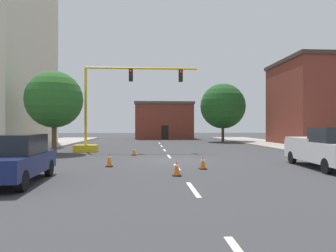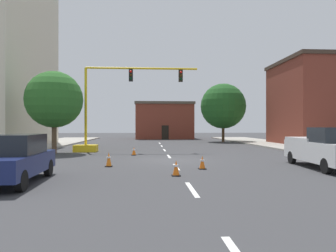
{
  "view_description": "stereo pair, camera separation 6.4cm",
  "coord_description": "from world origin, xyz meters",
  "px_view_note": "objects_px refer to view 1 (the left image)",
  "views": [
    {
      "loc": [
        -1.48,
        -18.38,
        2.03
      ],
      "look_at": [
        0.27,
        7.53,
        2.07
      ],
      "focal_mm": 32.99,
      "sensor_mm": 36.0,
      "label": 1
    },
    {
      "loc": [
        -1.41,
        -18.38,
        2.03
      ],
      "look_at": [
        0.27,
        7.53,
        2.07
      ],
      "focal_mm": 32.99,
      "sensor_mm": 36.0,
      "label": 2
    }
  ],
  "objects_px": {
    "tree_left_near": "(54,100)",
    "traffic_cone_roadside_d": "(203,162)",
    "tree_right_far": "(223,106)",
    "traffic_signal_gantry": "(102,123)",
    "pickup_truck_white": "(327,148)",
    "sedan_navy_near_left": "(14,158)",
    "traffic_cone_roadside_c": "(109,159)",
    "traffic_cone_roadside_a": "(177,168)",
    "traffic_cone_roadside_b": "(134,151)"
  },
  "relations": [
    {
      "from": "traffic_cone_roadside_c",
      "to": "traffic_cone_roadside_d",
      "type": "distance_m",
      "value": 4.71
    },
    {
      "from": "tree_right_far",
      "to": "tree_left_near",
      "type": "bearing_deg",
      "value": -135.72
    },
    {
      "from": "tree_right_far",
      "to": "sedan_navy_near_left",
      "type": "relative_size",
      "value": 1.68
    },
    {
      "from": "traffic_signal_gantry",
      "to": "pickup_truck_white",
      "type": "xyz_separation_m",
      "value": [
        12.28,
        -10.72,
        -1.32
      ]
    },
    {
      "from": "tree_right_far",
      "to": "traffic_cone_roadside_a",
      "type": "height_order",
      "value": "tree_right_far"
    },
    {
      "from": "traffic_cone_roadside_d",
      "to": "sedan_navy_near_left",
      "type": "bearing_deg",
      "value": -156.84
    },
    {
      "from": "traffic_cone_roadside_a",
      "to": "traffic_cone_roadside_b",
      "type": "xyz_separation_m",
      "value": [
        -2.14,
        9.26,
        -0.02
      ]
    },
    {
      "from": "tree_left_near",
      "to": "traffic_cone_roadside_a",
      "type": "bearing_deg",
      "value": -53.4
    },
    {
      "from": "traffic_signal_gantry",
      "to": "sedan_navy_near_left",
      "type": "xyz_separation_m",
      "value": [
        -1.15,
        -13.73,
        -1.41
      ]
    },
    {
      "from": "traffic_cone_roadside_b",
      "to": "traffic_cone_roadside_d",
      "type": "height_order",
      "value": "traffic_cone_roadside_d"
    },
    {
      "from": "tree_left_near",
      "to": "traffic_signal_gantry",
      "type": "bearing_deg",
      "value": 23.69
    },
    {
      "from": "tree_left_near",
      "to": "sedan_navy_near_left",
      "type": "height_order",
      "value": "tree_left_near"
    },
    {
      "from": "traffic_signal_gantry",
      "to": "tree_right_far",
      "type": "bearing_deg",
      "value": 47.93
    },
    {
      "from": "tree_left_near",
      "to": "traffic_cone_roadside_d",
      "type": "height_order",
      "value": "tree_left_near"
    },
    {
      "from": "pickup_truck_white",
      "to": "traffic_cone_roadside_b",
      "type": "xyz_separation_m",
      "value": [
        -9.59,
        7.5,
        -0.68
      ]
    },
    {
      "from": "tree_right_far",
      "to": "sedan_navy_near_left",
      "type": "xyz_separation_m",
      "value": [
        -14.73,
        -28.76,
        -3.83
      ]
    },
    {
      "from": "pickup_truck_white",
      "to": "traffic_cone_roadside_b",
      "type": "bearing_deg",
      "value": 141.98
    },
    {
      "from": "traffic_signal_gantry",
      "to": "pickup_truck_white",
      "type": "distance_m",
      "value": 16.35
    },
    {
      "from": "traffic_cone_roadside_c",
      "to": "tree_right_far",
      "type": "bearing_deg",
      "value": 64.05
    },
    {
      "from": "traffic_cone_roadside_a",
      "to": "sedan_navy_near_left",
      "type": "bearing_deg",
      "value": -168.27
    },
    {
      "from": "traffic_cone_roadside_d",
      "to": "pickup_truck_white",
      "type": "bearing_deg",
      "value": -1.56
    },
    {
      "from": "traffic_signal_gantry",
      "to": "traffic_cone_roadside_c",
      "type": "bearing_deg",
      "value": -79.74
    },
    {
      "from": "traffic_signal_gantry",
      "to": "tree_left_near",
      "type": "relative_size",
      "value": 1.6
    },
    {
      "from": "traffic_cone_roadside_b",
      "to": "traffic_cone_roadside_c",
      "type": "bearing_deg",
      "value": -99.1
    },
    {
      "from": "traffic_cone_roadside_b",
      "to": "traffic_cone_roadside_d",
      "type": "relative_size",
      "value": 0.94
    },
    {
      "from": "tree_right_far",
      "to": "traffic_cone_roadside_d",
      "type": "relative_size",
      "value": 11.94
    },
    {
      "from": "tree_right_far",
      "to": "traffic_cone_roadside_a",
      "type": "xyz_separation_m",
      "value": [
        -8.75,
        -27.52,
        -4.4
      ]
    },
    {
      "from": "pickup_truck_white",
      "to": "traffic_cone_roadside_a",
      "type": "relative_size",
      "value": 8.46
    },
    {
      "from": "pickup_truck_white",
      "to": "tree_right_far",
      "type": "bearing_deg",
      "value": 87.12
    },
    {
      "from": "tree_left_near",
      "to": "traffic_cone_roadside_c",
      "type": "distance_m",
      "value": 10.07
    },
    {
      "from": "traffic_signal_gantry",
      "to": "traffic_cone_roadside_b",
      "type": "distance_m",
      "value": 4.64
    },
    {
      "from": "tree_right_far",
      "to": "traffic_cone_roadside_c",
      "type": "xyz_separation_m",
      "value": [
        -11.88,
        -24.41,
        -4.36
      ]
    },
    {
      "from": "sedan_navy_near_left",
      "to": "traffic_cone_roadside_a",
      "type": "xyz_separation_m",
      "value": [
        5.97,
        1.24,
        -0.57
      ]
    },
    {
      "from": "traffic_cone_roadside_d",
      "to": "tree_left_near",
      "type": "bearing_deg",
      "value": 136.6
    },
    {
      "from": "traffic_cone_roadside_a",
      "to": "traffic_cone_roadside_d",
      "type": "distance_m",
      "value": 2.4
    },
    {
      "from": "sedan_navy_near_left",
      "to": "traffic_cone_roadside_d",
      "type": "height_order",
      "value": "sedan_navy_near_left"
    },
    {
      "from": "traffic_cone_roadside_c",
      "to": "sedan_navy_near_left",
      "type": "bearing_deg",
      "value": -123.19
    },
    {
      "from": "tree_left_near",
      "to": "pickup_truck_white",
      "type": "distance_m",
      "value": 18.42
    },
    {
      "from": "traffic_cone_roadside_a",
      "to": "traffic_cone_roadside_c",
      "type": "relative_size",
      "value": 0.88
    },
    {
      "from": "traffic_signal_gantry",
      "to": "pickup_truck_white",
      "type": "height_order",
      "value": "traffic_signal_gantry"
    },
    {
      "from": "tree_right_far",
      "to": "sedan_navy_near_left",
      "type": "height_order",
      "value": "tree_right_far"
    },
    {
      "from": "pickup_truck_white",
      "to": "traffic_cone_roadside_d",
      "type": "height_order",
      "value": "pickup_truck_white"
    },
    {
      "from": "tree_right_far",
      "to": "traffic_cone_roadside_c",
      "type": "relative_size",
      "value": 10.34
    },
    {
      "from": "traffic_cone_roadside_d",
      "to": "traffic_cone_roadside_a",
      "type": "bearing_deg",
      "value": -126.57
    },
    {
      "from": "tree_left_near",
      "to": "traffic_cone_roadside_b",
      "type": "xyz_separation_m",
      "value": [
        6.04,
        -1.75,
        -3.75
      ]
    },
    {
      "from": "traffic_cone_roadside_b",
      "to": "traffic_cone_roadside_c",
      "type": "height_order",
      "value": "traffic_cone_roadside_c"
    },
    {
      "from": "pickup_truck_white",
      "to": "traffic_cone_roadside_c",
      "type": "distance_m",
      "value": 10.68
    },
    {
      "from": "traffic_signal_gantry",
      "to": "traffic_cone_roadside_c",
      "type": "height_order",
      "value": "traffic_signal_gantry"
    },
    {
      "from": "traffic_signal_gantry",
      "to": "traffic_cone_roadside_c",
      "type": "distance_m",
      "value": 9.72
    },
    {
      "from": "traffic_cone_roadside_b",
      "to": "pickup_truck_white",
      "type": "bearing_deg",
      "value": -38.02
    }
  ]
}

